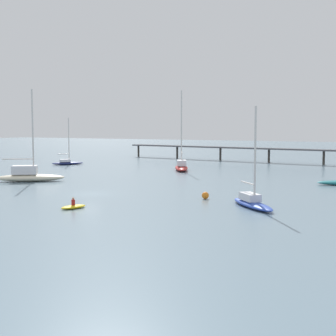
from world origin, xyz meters
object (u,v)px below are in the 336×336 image
(sailboat_cream, at_px, (29,175))
(dinghy_yellow, at_px, (73,206))
(sailboat_red, at_px, (181,166))
(mooring_buoy_inner, at_px, (205,195))
(pier, at_px, (302,145))
(sailboat_blue, at_px, (252,201))
(sailboat_navy, at_px, (67,162))

(sailboat_cream, xyz_separation_m, dinghy_yellow, (20.34, -15.79, -0.72))
(dinghy_yellow, bearing_deg, sailboat_red, 100.60)
(sailboat_cream, relative_size, sailboat_red, 0.93)
(sailboat_red, distance_m, mooring_buoy_inner, 34.42)
(pier, height_order, mooring_buoy_inner, pier)
(sailboat_blue, distance_m, sailboat_cream, 36.58)
(sailboat_blue, xyz_separation_m, sailboat_navy, (-50.04, 33.48, -0.06))
(sailboat_blue, relative_size, sailboat_navy, 1.04)
(sailboat_cream, distance_m, mooring_buoy_inner, 29.92)
(sailboat_blue, relative_size, dinghy_yellow, 3.40)
(sailboat_cream, xyz_separation_m, sailboat_red, (12.55, 25.81, -0.06))
(pier, height_order, sailboat_navy, sailboat_navy)
(sailboat_cream, distance_m, sailboat_navy, 30.05)
(pier, relative_size, sailboat_navy, 6.37)
(sailboat_blue, relative_size, sailboat_red, 0.70)
(pier, relative_size, dinghy_yellow, 20.74)
(sailboat_cream, relative_size, mooring_buoy_inner, 16.60)
(pier, height_order, dinghy_yellow, pier)
(sailboat_blue, height_order, mooring_buoy_inner, sailboat_blue)
(mooring_buoy_inner, bearing_deg, sailboat_cream, 172.17)
(pier, xyz_separation_m, sailboat_navy, (-43.07, -24.35, -3.37))
(sailboat_blue, bearing_deg, sailboat_navy, 146.21)
(sailboat_blue, bearing_deg, pier, 96.87)
(sailboat_red, height_order, mooring_buoy_inner, sailboat_red)
(sailboat_red, bearing_deg, sailboat_navy, 178.47)
(pier, xyz_separation_m, sailboat_cream, (-28.95, -50.87, -3.04))
(sailboat_navy, height_order, mooring_buoy_inner, sailboat_navy)
(pier, bearing_deg, sailboat_navy, -150.52)
(sailboat_red, xyz_separation_m, dinghy_yellow, (7.78, -41.60, -0.66))
(sailboat_blue, distance_m, sailboat_navy, 60.21)
(mooring_buoy_inner, bearing_deg, dinghy_yellow, -128.44)
(sailboat_red, height_order, dinghy_yellow, sailboat_red)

